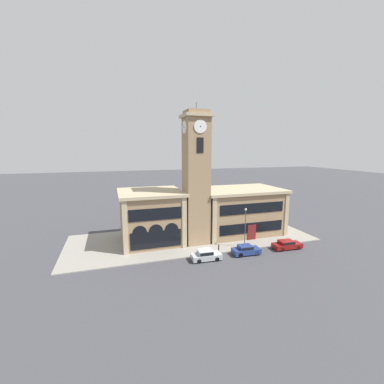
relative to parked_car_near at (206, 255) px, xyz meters
name	(u,v)px	position (x,y,z in m)	size (l,w,h in m)	color
ground_plane	(208,255)	(0.80, 1.41, -0.75)	(300.00, 300.00, 0.00)	#424247
sidewalk_kerb	(192,238)	(0.80, 8.76, -0.68)	(40.41, 14.72, 0.15)	gray
clock_tower	(196,179)	(0.80, 6.67, 9.72)	(4.31, 4.31, 22.01)	#9E7F5B
town_hall_left_wing	(151,216)	(-6.00, 9.46, 3.50)	(10.08, 9.95, 8.45)	#9E7F5B
town_hall_right_wing	(239,210)	(9.95, 9.47, 3.32)	(14.80, 9.95, 8.09)	#9E7F5B
parked_car_near	(206,255)	(0.00, 0.00, 0.00)	(4.19, 2.03, 1.45)	#B2B7C1
parked_car_mid	(246,250)	(6.18, 0.00, -0.02)	(4.08, 1.97, 1.39)	navy
parked_car_far	(287,244)	(13.21, 0.00, -0.05)	(4.53, 1.98, 1.33)	maroon
street_lamp	(245,222)	(7.19, 2.20, 3.39)	(0.36, 0.36, 6.14)	#4C4C51
bollard	(219,248)	(2.73, 1.88, -0.08)	(0.18, 0.18, 1.06)	black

